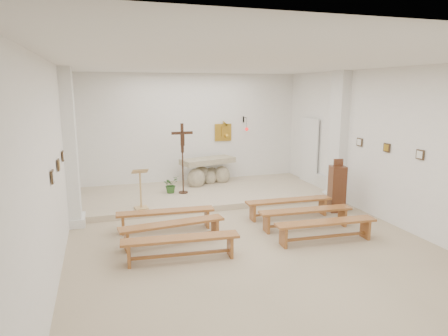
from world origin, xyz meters
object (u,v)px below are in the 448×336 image
object	(u,v)px
bench_left_front	(166,215)
lectern	(141,188)
donation_pedestal	(337,188)
bench_right_front	(289,204)
bench_right_second	(306,214)
bench_left_third	(181,243)
bench_right_third	(326,226)
crucifix_stand	(183,153)
altar	(207,173)
bench_left_second	(173,228)

from	to	relation	value
bench_left_front	lectern	bearing A→B (deg)	111.44
donation_pedestal	bench_right_front	world-z (taller)	donation_pedestal
bench_right_front	bench_right_second	xyz separation A→B (m)	(0.00, -0.83, 0.00)
lectern	bench_left_third	size ratio (longest dim) A/B	0.49
lectern	bench_left_front	world-z (taller)	lectern
bench_right_third	lectern	bearing A→B (deg)	142.22
crucifix_stand	bench_left_third	size ratio (longest dim) A/B	0.92
donation_pedestal	bench_right_third	size ratio (longest dim) A/B	0.63
donation_pedestal	altar	bearing A→B (deg)	138.92
lectern	bench_right_second	world-z (taller)	lectern
altar	bench_left_third	bearing A→B (deg)	-126.45
bench_right_front	bench_right_second	size ratio (longest dim) A/B	1.00
crucifix_stand	donation_pedestal	bearing A→B (deg)	-35.73
donation_pedestal	bench_right_second	size ratio (longest dim) A/B	0.63
altar	bench_right_front	size ratio (longest dim) A/B	0.84
donation_pedestal	bench_left_third	world-z (taller)	donation_pedestal
donation_pedestal	bench_right_third	distance (m)	2.23
bench_right_front	bench_right_second	world-z (taller)	same
bench_right_second	bench_left_front	bearing A→B (deg)	167.45
bench_left_third	lectern	bearing A→B (deg)	102.61
crucifix_stand	lectern	bearing A→B (deg)	-138.95
crucifix_stand	bench_left_second	distance (m)	3.50
lectern	bench_right_front	bearing A→B (deg)	-24.59
donation_pedestal	bench_right_second	xyz separation A→B (m)	(-1.37, -0.92, -0.26)
bench_left_second	lectern	bearing A→B (deg)	94.58
bench_left_front	bench_left_second	size ratio (longest dim) A/B	1.00
altar	bench_right_second	world-z (taller)	altar
crucifix_stand	donation_pedestal	distance (m)	4.21
lectern	bench_right_third	xyz separation A→B (m)	(3.35, -2.90, -0.33)
bench_right_front	bench_left_second	distance (m)	3.06
bench_left_front	bench_right_third	bearing A→B (deg)	-25.62
crucifix_stand	bench_left_second	size ratio (longest dim) A/B	0.92
bench_left_second	donation_pedestal	bearing A→B (deg)	5.63
bench_left_front	bench_left_second	world-z (taller)	same
bench_right_front	bench_right_second	bearing A→B (deg)	-87.92
bench_right_second	bench_right_third	size ratio (longest dim) A/B	1.00
donation_pedestal	bench_left_front	size ratio (longest dim) A/B	0.63
lectern	bench_left_front	bearing A→B (deg)	-76.33
bench_right_second	bench_right_third	distance (m)	0.83
lectern	bench_right_front	world-z (taller)	lectern
bench_left_third	bench_right_front	bearing A→B (deg)	34.04
crucifix_stand	bench_right_third	bearing A→B (deg)	-64.62
altar	crucifix_stand	size ratio (longest dim) A/B	0.91
bench_left_front	altar	bearing A→B (deg)	65.01
donation_pedestal	bench_left_front	xyz separation A→B (m)	(-4.31, -0.09, -0.26)
donation_pedestal	crucifix_stand	bearing A→B (deg)	157.45
bench_right_front	bench_right_third	bearing A→B (deg)	-87.92
bench_right_second	bench_left_third	distance (m)	3.06
altar	donation_pedestal	distance (m)	4.10
bench_right_second	donation_pedestal	bearing A→B (deg)	36.91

